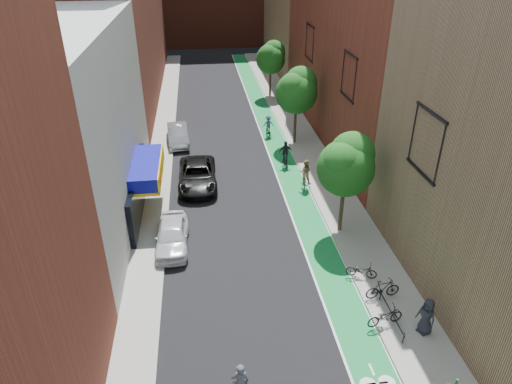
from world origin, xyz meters
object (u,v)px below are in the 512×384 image
object	(u,v)px
parked_car_white	(172,235)
cyclist_lane_far	(268,127)
parked_car_black	(197,175)
parked_car_silver	(178,135)
cyclist_lane_mid	(286,157)
pedestrian	(426,316)
cyclist_lane_near	(305,175)

from	to	relation	value
parked_car_white	cyclist_lane_far	world-z (taller)	cyclist_lane_far
parked_car_white	parked_car_black	bearing A→B (deg)	78.85
parked_car_silver	cyclist_lane_mid	distance (m)	10.36
parked_car_white	pedestrian	distance (m)	14.32
parked_car_black	cyclist_lane_mid	distance (m)	7.35
cyclist_lane_far	parked_car_silver	bearing A→B (deg)	-2.19
cyclist_lane_near	parked_car_black	bearing A→B (deg)	4.47
parked_car_black	parked_car_silver	distance (m)	8.31
parked_car_black	cyclist_lane_mid	world-z (taller)	cyclist_lane_mid
parked_car_white	cyclist_lane_far	distance (m)	18.27
parked_car_silver	pedestrian	world-z (taller)	pedestrian
cyclist_lane_near	parked_car_silver	bearing A→B (deg)	-30.89
parked_car_silver	cyclist_lane_far	bearing A→B (deg)	-0.06
pedestrian	parked_car_silver	bearing A→B (deg)	-179.06
cyclist_lane_mid	cyclist_lane_near	bearing A→B (deg)	100.96
parked_car_white	parked_car_black	world-z (taller)	parked_car_black
cyclist_lane_far	pedestrian	size ratio (longest dim) A/B	1.04
cyclist_lane_mid	cyclist_lane_far	xyz separation A→B (m)	(-0.40, 6.50, 0.04)
cyclist_lane_mid	pedestrian	distance (m)	18.49
cyclist_lane_mid	cyclist_lane_far	size ratio (longest dim) A/B	1.08
cyclist_lane_mid	cyclist_lane_far	world-z (taller)	cyclist_lane_mid
pedestrian	cyclist_lane_near	bearing A→B (deg)	164.24
cyclist_lane_near	cyclist_lane_far	distance (m)	10.31
parked_car_white	cyclist_lane_mid	xyz separation A→B (m)	(8.57, 9.85, 0.04)
cyclist_lane_near	pedestrian	bearing A→B (deg)	114.02
parked_car_white	cyclist_lane_far	xyz separation A→B (m)	(8.17, 16.34, 0.08)
parked_car_black	pedestrian	size ratio (longest dim) A/B	3.14
parked_car_white	cyclist_lane_near	xyz separation A→B (m)	(9.30, 6.09, 0.24)
parked_car_white	cyclist_lane_near	world-z (taller)	cyclist_lane_near
cyclist_lane_mid	parked_car_silver	bearing A→B (deg)	-34.18
parked_car_black	cyclist_lane_near	bearing A→B (deg)	-10.12
parked_car_white	cyclist_lane_mid	world-z (taller)	cyclist_lane_mid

